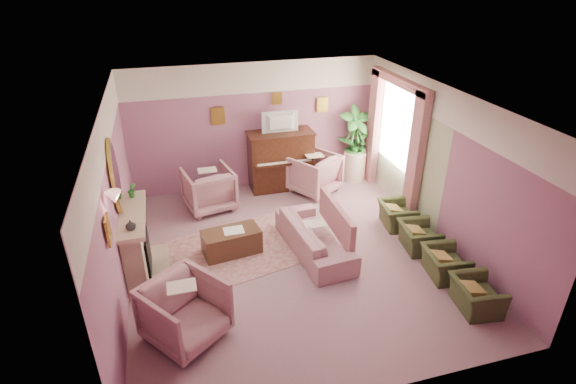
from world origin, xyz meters
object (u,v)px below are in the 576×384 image
object	(u,v)px
television	(281,121)
olive_chair_c	(419,233)
olive_chair_d	(397,211)
side_table	(354,165)
sofa	(315,232)
floral_armchair_front	(185,309)
piano	(281,161)
olive_chair_b	(445,259)
coffee_table	(232,242)
floral_armchair_right	(314,171)
floral_armchair_left	(209,187)
olive_chair_a	(477,291)

from	to	relation	value
television	olive_chair_c	distance (m)	3.72
olive_chair_d	side_table	size ratio (longest dim) A/B	1.04
sofa	olive_chair_d	world-z (taller)	sofa
sofa	floral_armchair_front	xyz separation A→B (m)	(-2.36, -1.50, 0.09)
olive_chair_c	olive_chair_d	size ratio (longest dim) A/B	1.00
piano	floral_armchair_front	distance (m)	4.81
sofa	olive_chair_b	size ratio (longest dim) A/B	2.73
floral_armchair_front	olive_chair_c	xyz separation A→B (m)	(4.18, 1.07, -0.18)
television	olive_chair_b	distance (m)	4.41
coffee_table	floral_armchair_right	size ratio (longest dim) A/B	1.02
sofa	floral_armchair_left	bearing A→B (deg)	127.59
television	olive_chair_b	bearing A→B (deg)	-65.55
olive_chair_b	olive_chair_c	size ratio (longest dim) A/B	1.00
coffee_table	olive_chair_a	xyz separation A→B (m)	(3.26, -2.41, 0.09)
sofa	olive_chair_d	size ratio (longest dim) A/B	2.73
television	floral_armchair_left	distance (m)	2.08
sofa	olive_chair_b	bearing A→B (deg)	-34.47
piano	side_table	distance (m)	1.82
floral_armchair_front	olive_chair_a	size ratio (longest dim) A/B	1.35
piano	coffee_table	world-z (taller)	piano
television	coffee_table	distance (m)	3.04
piano	olive_chair_a	world-z (taller)	piano
piano	sofa	size ratio (longest dim) A/B	0.71
coffee_table	floral_armchair_left	size ratio (longest dim) A/B	1.02
sofa	olive_chair_c	xyz separation A→B (m)	(1.83, -0.43, -0.09)
sofa	floral_armchair_right	bearing A→B (deg)	71.74
television	coffee_table	world-z (taller)	television
piano	olive_chair_a	bearing A→B (deg)	-69.66
television	coffee_table	bearing A→B (deg)	-123.93
coffee_table	olive_chair_d	distance (m)	3.26
coffee_table	olive_chair_b	xyz separation A→B (m)	(3.26, -1.59, 0.09)
sofa	olive_chair_a	world-z (taller)	sofa
olive_chair_b	side_table	world-z (taller)	side_table
floral_armchair_left	floral_armchair_front	size ratio (longest dim) A/B	1.00
floral_armchair_left	olive_chair_d	world-z (taller)	floral_armchair_left
piano	olive_chair_b	bearing A→B (deg)	-65.83
television	floral_armchair_left	size ratio (longest dim) A/B	0.82
sofa	side_table	bearing A→B (deg)	54.23
floral_armchair_front	olive_chair_d	xyz separation A→B (m)	(4.18, 1.89, -0.18)
floral_armchair_front	floral_armchair_right	bearing A→B (deg)	50.39
sofa	olive_chair_c	bearing A→B (deg)	-13.38
sofa	floral_armchair_front	world-z (taller)	floral_armchair_front
floral_armchair_left	olive_chair_a	size ratio (longest dim) A/B	1.35
olive_chair_d	olive_chair_c	bearing A→B (deg)	-90.00
floral_armchair_front	olive_chair_c	distance (m)	4.32
piano	television	world-z (taller)	television
olive_chair_b	olive_chair_d	world-z (taller)	same
piano	olive_chair_d	bearing A→B (deg)	-52.21
olive_chair_a	olive_chair_d	world-z (taller)	same
olive_chair_c	floral_armchair_right	bearing A→B (deg)	112.19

